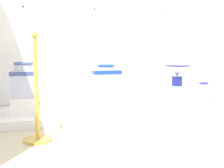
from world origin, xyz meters
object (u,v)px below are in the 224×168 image
at_px(plinth_block_pale_glazed, 177,96).
at_px(plinth_block_broad_patterned, 25,105).
at_px(antique_toilet_tall_cobalt, 106,79).
at_px(info_placard_second, 97,12).
at_px(info_placard_third, 164,15).
at_px(decorative_vase_corner, 203,96).
at_px(antique_toilet_pale_glazed, 177,72).
at_px(info_placard_first, 26,10).
at_px(antique_toilet_broad_patterned, 24,80).
at_px(plinth_block_tall_cobalt, 106,101).
at_px(stanchion_post_near_left, 37,111).

bearing_deg(plinth_block_pale_glazed, plinth_block_broad_patterned, -177.23).
bearing_deg(antique_toilet_tall_cobalt, plinth_block_broad_patterned, -177.04).
bearing_deg(info_placard_second, info_placard_third, -0.00).
xyz_separation_m(info_placard_third, decorative_vase_corner, (0.59, -0.30, -1.34)).
relative_size(antique_toilet_pale_glazed, info_placard_first, 3.03).
height_order(info_placard_first, info_placard_second, info_placard_second).
height_order(antique_toilet_pale_glazed, decorative_vase_corner, antique_toilet_pale_glazed).
height_order(info_placard_third, decorative_vase_corner, info_placard_third).
bearing_deg(plinth_block_broad_patterned, info_placard_first, 88.13).
xyz_separation_m(antique_toilet_tall_cobalt, plinth_block_pale_glazed, (1.13, 0.05, -0.31)).
distance_m(antique_toilet_broad_patterned, info_placard_third, 2.48).
relative_size(plinth_block_pale_glazed, info_placard_third, 2.63).
height_order(antique_toilet_broad_patterned, plinth_block_tall_cobalt, antique_toilet_broad_patterned).
height_order(plinth_block_broad_patterned, info_placard_third, info_placard_third).
bearing_deg(info_placard_third, decorative_vase_corner, -26.80).
relative_size(plinth_block_pale_glazed, info_placard_first, 2.42).
bearing_deg(plinth_block_pale_glazed, info_placard_first, 167.97).
xyz_separation_m(plinth_block_broad_patterned, antique_toilet_broad_patterned, (-0.00, 0.00, 0.33)).
height_order(plinth_block_broad_patterned, info_placard_second, info_placard_second).
distance_m(info_placard_second, info_placard_third, 1.15).
bearing_deg(plinth_block_pale_glazed, info_placard_second, 157.81).
bearing_deg(antique_toilet_pale_glazed, decorative_vase_corner, 15.90).
relative_size(plinth_block_broad_patterned, info_placard_first, 2.46).
height_order(info_placard_third, stanchion_post_near_left, info_placard_third).
bearing_deg(info_placard_second, plinth_block_broad_patterned, -151.67).
bearing_deg(info_placard_third, antique_toilet_broad_patterned, -165.43).
bearing_deg(stanchion_post_near_left, info_placard_second, 57.41).
distance_m(antique_toilet_pale_glazed, info_placard_third, 1.02).
xyz_separation_m(info_placard_third, stanchion_post_near_left, (-2.06, -1.43, -1.20)).
height_order(antique_toilet_tall_cobalt, plinth_block_pale_glazed, antique_toilet_tall_cobalt).
relative_size(antique_toilet_tall_cobalt, decorative_vase_corner, 1.02).
distance_m(plinth_block_tall_cobalt, antique_toilet_tall_cobalt, 0.31).
relative_size(decorative_vase_corner, stanchion_post_near_left, 0.37).
relative_size(plinth_block_tall_cobalt, antique_toilet_pale_glazed, 0.97).
bearing_deg(antique_toilet_pale_glazed, plinth_block_pale_glazed, 0.00).
relative_size(plinth_block_pale_glazed, stanchion_post_near_left, 0.31).
height_order(plinth_block_tall_cobalt, info_placard_third, info_placard_third).
relative_size(antique_toilet_broad_patterned, antique_toilet_pale_glazed, 1.08).
xyz_separation_m(info_placard_first, decorative_vase_corner, (2.79, -0.30, -1.33)).
xyz_separation_m(plinth_block_pale_glazed, info_placard_second, (-1.15, 0.47, 1.30)).
bearing_deg(plinth_block_pale_glazed, info_placard_third, 90.20).
xyz_separation_m(plinth_block_tall_cobalt, plinth_block_pale_glazed, (1.13, 0.05, 0.00)).
distance_m(antique_toilet_broad_patterned, info_placard_second, 1.55).
distance_m(info_placard_first, info_placard_third, 2.19).
distance_m(info_placard_second, stanchion_post_near_left, 2.08).
height_order(plinth_block_tall_cobalt, stanchion_post_near_left, stanchion_post_near_left).
xyz_separation_m(antique_toilet_broad_patterned, antique_toilet_pale_glazed, (2.21, 0.11, 0.06)).
distance_m(antique_toilet_broad_patterned, antique_toilet_pale_glazed, 2.22).
bearing_deg(antique_toilet_pale_glazed, antique_toilet_broad_patterned, -177.23).
xyz_separation_m(plinth_block_pale_glazed, decorative_vase_corner, (0.59, 0.17, -0.04)).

